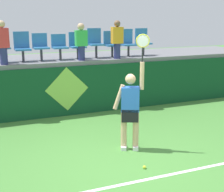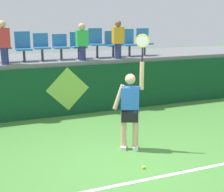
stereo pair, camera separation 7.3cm
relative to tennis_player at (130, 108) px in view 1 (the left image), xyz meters
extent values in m
plane|color=#478438|center=(-0.36, -0.71, -0.95)|extent=(40.00, 40.00, 0.00)
cube|color=#0F4223|center=(-0.36, 3.00, -0.23)|extent=(13.79, 0.20, 1.44)
cube|color=slate|center=(-0.36, 4.16, 0.55)|extent=(13.79, 2.41, 0.12)
cube|color=white|center=(-0.36, -1.37, -0.94)|extent=(12.41, 0.08, 0.01)
cube|color=white|center=(-0.12, 0.05, -0.91)|extent=(0.21, 0.29, 0.08)
cube|color=white|center=(0.11, -0.05, -0.91)|extent=(0.21, 0.29, 0.08)
cylinder|color=#DBAD84|center=(-0.12, 0.05, -0.51)|extent=(0.13, 0.13, 0.87)
cylinder|color=#DBAD84|center=(0.11, -0.05, -0.51)|extent=(0.13, 0.13, 0.87)
cube|color=black|center=(-0.01, 0.00, -0.16)|extent=(0.42, 0.35, 0.28)
cube|color=blue|center=(-0.01, 0.00, 0.18)|extent=(0.44, 0.35, 0.53)
sphere|color=#DBAD84|center=(-0.01, 0.00, 0.62)|extent=(0.22, 0.22, 0.22)
cylinder|color=#DBAD84|center=(-0.23, 0.10, 0.23)|extent=(0.27, 0.19, 0.55)
cylinder|color=#DBAD84|center=(0.21, -0.09, 0.69)|extent=(0.09, 0.09, 0.58)
cylinder|color=black|center=(0.21, -0.09, 1.13)|extent=(0.03, 0.03, 0.30)
torus|color=gold|center=(0.21, -0.09, 1.41)|extent=(0.27, 0.13, 0.28)
ellipsoid|color=silver|center=(0.21, -0.09, 1.41)|extent=(0.23, 0.11, 0.24)
sphere|color=#D1E533|center=(-0.15, -0.98, -0.91)|extent=(0.07, 0.07, 0.07)
cylinder|color=#338CE5|center=(1.03, 3.10, 0.75)|extent=(0.07, 0.07, 0.26)
cylinder|color=#38383D|center=(-2.28, 3.55, 0.81)|extent=(0.07, 0.07, 0.39)
cube|color=#2D70B2|center=(-2.28, 3.55, 1.03)|extent=(0.44, 0.42, 0.05)
cube|color=#2D70B2|center=(-2.28, 3.74, 1.26)|extent=(0.44, 0.04, 0.41)
cylinder|color=#38383D|center=(-1.72, 3.55, 0.77)|extent=(0.07, 0.07, 0.32)
cube|color=#2D70B2|center=(-1.72, 3.55, 0.96)|extent=(0.44, 0.42, 0.05)
cube|color=#2D70B2|center=(-1.72, 3.74, 1.22)|extent=(0.44, 0.04, 0.47)
cylinder|color=#38383D|center=(-1.20, 3.55, 0.79)|extent=(0.07, 0.07, 0.35)
cube|color=#2D70B2|center=(-1.20, 3.55, 0.98)|extent=(0.44, 0.42, 0.05)
cube|color=#2D70B2|center=(-1.20, 3.74, 1.20)|extent=(0.44, 0.04, 0.39)
cylinder|color=#38383D|center=(-0.64, 3.55, 0.78)|extent=(0.07, 0.07, 0.33)
cube|color=#2D70B2|center=(-0.64, 3.55, 0.97)|extent=(0.44, 0.42, 0.05)
cube|color=#2D70B2|center=(-0.64, 3.74, 1.18)|extent=(0.44, 0.04, 0.36)
cylinder|color=#38383D|center=(-0.10, 3.55, 0.78)|extent=(0.07, 0.07, 0.33)
cube|color=#2D70B2|center=(-0.10, 3.55, 0.97)|extent=(0.44, 0.42, 0.05)
cube|color=#2D70B2|center=(-0.10, 3.74, 1.20)|extent=(0.44, 0.04, 0.41)
cylinder|color=#38383D|center=(0.50, 3.55, 0.81)|extent=(0.07, 0.07, 0.39)
cube|color=#2D70B2|center=(0.50, 3.55, 1.03)|extent=(0.44, 0.42, 0.05)
cube|color=#2D70B2|center=(0.50, 3.74, 1.28)|extent=(0.44, 0.04, 0.47)
cylinder|color=#38383D|center=(1.03, 3.55, 0.79)|extent=(0.07, 0.07, 0.35)
cube|color=#2D70B2|center=(1.03, 3.55, 0.98)|extent=(0.44, 0.42, 0.05)
cube|color=#2D70B2|center=(1.03, 3.74, 1.22)|extent=(0.44, 0.04, 0.41)
cylinder|color=#38383D|center=(1.60, 3.55, 0.79)|extent=(0.07, 0.07, 0.34)
cube|color=#2D70B2|center=(1.60, 3.55, 0.98)|extent=(0.44, 0.42, 0.05)
cube|color=#2D70B2|center=(1.60, 3.74, 1.24)|extent=(0.44, 0.04, 0.47)
cylinder|color=#38383D|center=(2.14, 3.55, 0.80)|extent=(0.07, 0.07, 0.37)
cube|color=#2D70B2|center=(2.14, 3.55, 1.01)|extent=(0.44, 0.42, 0.05)
cube|color=#2D70B2|center=(2.14, 3.74, 1.26)|extent=(0.44, 0.04, 0.46)
cylinder|color=navy|center=(1.03, 3.16, 0.84)|extent=(0.20, 0.20, 0.46)
cube|color=orange|center=(1.03, 3.16, 1.32)|extent=(0.34, 0.20, 0.49)
sphere|color=brown|center=(1.03, 3.16, 1.66)|extent=(0.19, 0.19, 0.19)
cylinder|color=navy|center=(-2.28, 3.15, 0.84)|extent=(0.20, 0.20, 0.45)
cube|color=red|center=(-2.28, 3.15, 1.33)|extent=(0.34, 0.20, 0.52)
sphere|color=#DBAD84|center=(-2.28, 3.15, 1.68)|extent=(0.20, 0.20, 0.20)
cylinder|color=navy|center=(-0.10, 3.18, 0.82)|extent=(0.20, 0.20, 0.42)
cube|color=green|center=(-0.10, 3.18, 1.26)|extent=(0.34, 0.20, 0.45)
sphere|color=#DBAD84|center=(-0.10, 3.18, 1.59)|extent=(0.20, 0.20, 0.20)
cube|color=#0F4223|center=(-0.64, 2.90, -0.94)|extent=(0.90, 0.01, 0.00)
plane|color=#8CC64C|center=(-0.64, 2.89, -0.15)|extent=(1.27, 0.00, 1.27)
camera|label=1|loc=(-2.90, -6.08, 1.93)|focal=52.63mm
camera|label=2|loc=(-2.83, -6.11, 1.93)|focal=52.63mm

